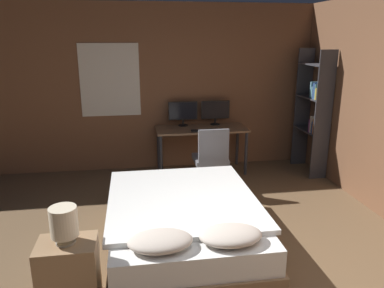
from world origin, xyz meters
name	(u,v)px	position (x,y,z in m)	size (l,w,h in m)	color
wall_back	(194,88)	(-0.01, 3.85, 1.35)	(12.00, 0.08, 2.70)	brown
bed	(184,224)	(-0.55, 1.22, 0.26)	(1.56, 2.08, 0.60)	#846647
nightstand	(69,274)	(-1.61, 0.45, 0.29)	(0.48, 0.36, 0.58)	#997551
bedside_lamp	(64,222)	(-1.61, 0.45, 0.77)	(0.22, 0.22, 0.31)	gray
desk	(201,134)	(0.05, 3.47, 0.65)	(1.47, 0.62, 0.74)	#846042
monitor_left	(183,112)	(-0.22, 3.68, 0.98)	(0.48, 0.16, 0.40)	black
monitor_right	(215,111)	(0.33, 3.68, 0.98)	(0.48, 0.16, 0.40)	black
keyboard	(204,131)	(0.05, 3.26, 0.75)	(0.40, 0.13, 0.02)	black
computer_mouse	(222,129)	(0.34, 3.26, 0.76)	(0.07, 0.05, 0.04)	black
office_chair	(211,164)	(0.05, 2.69, 0.39)	(0.52, 0.52, 0.95)	black
bookshelf	(315,108)	(1.82, 3.14, 1.09)	(0.28, 0.74, 1.99)	#333338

